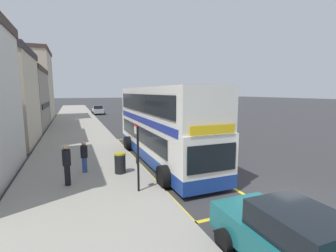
{
  "coord_description": "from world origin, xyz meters",
  "views": [
    {
      "loc": [
        -7.33,
        -6.42,
        4.14
      ],
      "look_at": [
        -2.08,
        6.73,
        2.1
      ],
      "focal_mm": 25.5,
      "sensor_mm": 36.0,
      "label": 1
    }
  ],
  "objects_px": {
    "parked_car_silver_distant": "(98,110)",
    "pedestrian_further_back": "(67,163)",
    "pedestrian_waiting_near_sign": "(84,156)",
    "double_decker_bus": "(161,126)",
    "litter_bin": "(120,163)",
    "parked_car_teal_behind": "(153,112)",
    "parked_car_teal_across": "(295,244)",
    "parked_car_silver_far": "(186,120)",
    "bus_stop_sign": "(137,152)"
  },
  "relations": [
    {
      "from": "pedestrian_further_back",
      "to": "litter_bin",
      "type": "xyz_separation_m",
      "value": [
        2.39,
        0.74,
        -0.48
      ]
    },
    {
      "from": "double_decker_bus",
      "to": "parked_car_teal_across",
      "type": "distance_m",
      "value": 9.97
    },
    {
      "from": "bus_stop_sign",
      "to": "pedestrian_further_back",
      "type": "xyz_separation_m",
      "value": [
        -2.68,
        1.64,
        -0.61
      ]
    },
    {
      "from": "parked_car_silver_distant",
      "to": "pedestrian_further_back",
      "type": "height_order",
      "value": "pedestrian_further_back"
    },
    {
      "from": "parked_car_silver_far",
      "to": "parked_car_teal_across",
      "type": "distance_m",
      "value": 23.16
    },
    {
      "from": "bus_stop_sign",
      "to": "parked_car_silver_far",
      "type": "distance_m",
      "value": 19.02
    },
    {
      "from": "parked_car_silver_far",
      "to": "parked_car_teal_behind",
      "type": "relative_size",
      "value": 1.0
    },
    {
      "from": "pedestrian_waiting_near_sign",
      "to": "double_decker_bus",
      "type": "bearing_deg",
      "value": 13.47
    },
    {
      "from": "double_decker_bus",
      "to": "parked_car_silver_far",
      "type": "height_order",
      "value": "double_decker_bus"
    },
    {
      "from": "bus_stop_sign",
      "to": "parked_car_teal_across",
      "type": "height_order",
      "value": "bus_stop_sign"
    },
    {
      "from": "parked_car_silver_distant",
      "to": "pedestrian_waiting_near_sign",
      "type": "distance_m",
      "value": 33.62
    },
    {
      "from": "bus_stop_sign",
      "to": "pedestrian_waiting_near_sign",
      "type": "xyz_separation_m",
      "value": [
        -1.92,
        3.17,
        -0.76
      ]
    },
    {
      "from": "parked_car_teal_behind",
      "to": "litter_bin",
      "type": "xyz_separation_m",
      "value": [
        -10.11,
        -25.62,
        -0.15
      ]
    },
    {
      "from": "parked_car_teal_behind",
      "to": "parked_car_silver_distant",
      "type": "height_order",
      "value": "same"
    },
    {
      "from": "parked_car_silver_distant",
      "to": "pedestrian_further_back",
      "type": "bearing_deg",
      "value": 83.64
    },
    {
      "from": "parked_car_teal_behind",
      "to": "pedestrian_waiting_near_sign",
      "type": "height_order",
      "value": "pedestrian_waiting_near_sign"
    },
    {
      "from": "double_decker_bus",
      "to": "parked_car_silver_far",
      "type": "relative_size",
      "value": 2.72
    },
    {
      "from": "double_decker_bus",
      "to": "bus_stop_sign",
      "type": "distance_m",
      "value": 4.96
    },
    {
      "from": "bus_stop_sign",
      "to": "litter_bin",
      "type": "xyz_separation_m",
      "value": [
        -0.29,
        2.38,
        -1.09
      ]
    },
    {
      "from": "litter_bin",
      "to": "double_decker_bus",
      "type": "bearing_deg",
      "value": 33.14
    },
    {
      "from": "double_decker_bus",
      "to": "pedestrian_further_back",
      "type": "bearing_deg",
      "value": -153.62
    },
    {
      "from": "parked_car_silver_far",
      "to": "parked_car_teal_behind",
      "type": "bearing_deg",
      "value": 89.91
    },
    {
      "from": "bus_stop_sign",
      "to": "parked_car_silver_distant",
      "type": "height_order",
      "value": "bus_stop_sign"
    },
    {
      "from": "parked_car_silver_far",
      "to": "parked_car_silver_distant",
      "type": "height_order",
      "value": "same"
    },
    {
      "from": "bus_stop_sign",
      "to": "pedestrian_waiting_near_sign",
      "type": "height_order",
      "value": "bus_stop_sign"
    },
    {
      "from": "pedestrian_waiting_near_sign",
      "to": "parked_car_teal_across",
      "type": "bearing_deg",
      "value": -65.46
    },
    {
      "from": "parked_car_teal_across",
      "to": "pedestrian_waiting_near_sign",
      "type": "height_order",
      "value": "pedestrian_waiting_near_sign"
    },
    {
      "from": "parked_car_teal_behind",
      "to": "pedestrian_further_back",
      "type": "height_order",
      "value": "pedestrian_further_back"
    },
    {
      "from": "parked_car_silver_distant",
      "to": "pedestrian_waiting_near_sign",
      "type": "xyz_separation_m",
      "value": [
        -3.85,
        -33.4,
        0.18
      ]
    },
    {
      "from": "pedestrian_further_back",
      "to": "bus_stop_sign",
      "type": "bearing_deg",
      "value": -31.45
    },
    {
      "from": "double_decker_bus",
      "to": "parked_car_silver_distant",
      "type": "relative_size",
      "value": 2.72
    },
    {
      "from": "parked_car_teal_behind",
      "to": "parked_car_teal_across",
      "type": "bearing_deg",
      "value": -104.74
    },
    {
      "from": "pedestrian_waiting_near_sign",
      "to": "litter_bin",
      "type": "height_order",
      "value": "pedestrian_waiting_near_sign"
    },
    {
      "from": "bus_stop_sign",
      "to": "parked_car_silver_distant",
      "type": "relative_size",
      "value": 0.65
    },
    {
      "from": "bus_stop_sign",
      "to": "parked_car_teal_across",
      "type": "distance_m",
      "value": 6.09
    },
    {
      "from": "pedestrian_waiting_near_sign",
      "to": "bus_stop_sign",
      "type": "bearing_deg",
      "value": -58.8
    },
    {
      "from": "parked_car_teal_across",
      "to": "pedestrian_further_back",
      "type": "xyz_separation_m",
      "value": [
        -4.78,
        7.28,
        0.33
      ]
    },
    {
      "from": "parked_car_teal_across",
      "to": "pedestrian_waiting_near_sign",
      "type": "relative_size",
      "value": 2.71
    },
    {
      "from": "parked_car_silver_distant",
      "to": "litter_bin",
      "type": "xyz_separation_m",
      "value": [
        -2.22,
        -34.19,
        -0.15
      ]
    },
    {
      "from": "parked_car_silver_far",
      "to": "pedestrian_further_back",
      "type": "distance_m",
      "value": 19.29
    },
    {
      "from": "parked_car_teal_behind",
      "to": "pedestrian_waiting_near_sign",
      "type": "xyz_separation_m",
      "value": [
        -11.74,
        -24.83,
        0.18
      ]
    },
    {
      "from": "parked_car_silver_far",
      "to": "pedestrian_waiting_near_sign",
      "type": "distance_m",
      "value": 17.64
    },
    {
      "from": "pedestrian_waiting_near_sign",
      "to": "pedestrian_further_back",
      "type": "relative_size",
      "value": 0.86
    },
    {
      "from": "bus_stop_sign",
      "to": "pedestrian_waiting_near_sign",
      "type": "bearing_deg",
      "value": 121.2
    },
    {
      "from": "bus_stop_sign",
      "to": "parked_car_silver_far",
      "type": "relative_size",
      "value": 0.65
    },
    {
      "from": "double_decker_bus",
      "to": "pedestrian_waiting_near_sign",
      "type": "xyz_separation_m",
      "value": [
        -4.48,
        -1.07,
        -1.09
      ]
    },
    {
      "from": "parked_car_teal_behind",
      "to": "pedestrian_further_back",
      "type": "relative_size",
      "value": 2.32
    },
    {
      "from": "pedestrian_waiting_near_sign",
      "to": "pedestrian_further_back",
      "type": "distance_m",
      "value": 1.71
    },
    {
      "from": "parked_car_silver_distant",
      "to": "pedestrian_waiting_near_sign",
      "type": "height_order",
      "value": "pedestrian_waiting_near_sign"
    },
    {
      "from": "parked_car_teal_behind",
      "to": "pedestrian_further_back",
      "type": "xyz_separation_m",
      "value": [
        -12.5,
        -26.36,
        0.33
      ]
    }
  ]
}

